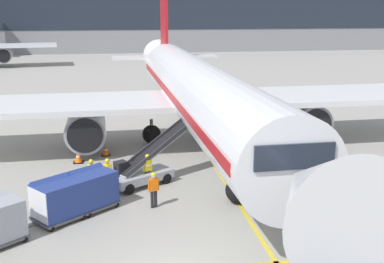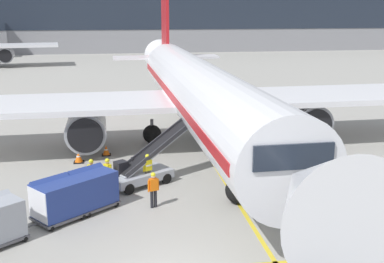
{
  "view_description": "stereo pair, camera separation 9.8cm",
  "coord_description": "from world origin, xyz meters",
  "views": [
    {
      "loc": [
        -1.58,
        -14.98,
        9.19
      ],
      "look_at": [
        2.21,
        9.06,
        2.93
      ],
      "focal_mm": 45.32,
      "sensor_mm": 36.0,
      "label": 1
    },
    {
      "loc": [
        -1.48,
        -15.0,
        9.19
      ],
      "look_at": [
        2.21,
        9.06,
        2.93
      ],
      "focal_mm": 45.32,
      "sensor_mm": 36.0,
      "label": 2
    }
  ],
  "objects": [
    {
      "name": "ground_crew_marshaller",
      "position": [
        -3.0,
        8.84,
        1.0
      ],
      "size": [
        0.44,
        0.44,
        1.74
      ],
      "color": "#514C42",
      "rests_on": "ground"
    },
    {
      "name": "ground_crew_by_loader",
      "position": [
        -0.04,
        6.34,
        1.0
      ],
      "size": [
        0.54,
        0.36,
        1.74
      ],
      "color": "black",
      "rests_on": "ground"
    },
    {
      "name": "safety_cone_engine_keepout",
      "position": [
        -4.04,
        13.86,
        0.33
      ],
      "size": [
        0.61,
        0.61,
        0.69
      ],
      "color": "black",
      "rests_on": "ground"
    },
    {
      "name": "baggage_cart_second",
      "position": [
        -4.36,
        5.54,
        1.0
      ],
      "size": [
        2.63,
        2.5,
        1.91
      ],
      "color": "#515156",
      "rests_on": "ground"
    },
    {
      "name": "belt_loader",
      "position": [
        -0.32,
        9.58,
        0.89
      ],
      "size": [
        5.1,
        3.8,
        3.2
      ],
      "color": "#A3A8B2",
      "rests_on": "ground"
    },
    {
      "name": "apron_guidance_line_lead_in",
      "position": [
        4.03,
        15.97,
        0.0
      ],
      "size": [
        0.2,
        110.0,
        0.01
      ],
      "color": "yellow",
      "rests_on": "ground"
    },
    {
      "name": "safety_cone_nose_mark",
      "position": [
        -2.41,
        15.12,
        0.32
      ],
      "size": [
        0.57,
        0.57,
        0.65
      ],
      "color": "black",
      "rests_on": "ground"
    },
    {
      "name": "terminal_building",
      "position": [
        14.59,
        94.35,
        8.21
      ],
      "size": [
        110.12,
        17.96,
        16.53
      ],
      "color": "gray",
      "rests_on": "ground"
    },
    {
      "name": "apron_guidance_line_stop_bar",
      "position": [
        3.79,
        0.51,
        0.0
      ],
      "size": [
        12.0,
        0.2,
        0.01
      ],
      "color": "yellow",
      "rests_on": "ground"
    },
    {
      "name": "safety_cone_wingtip",
      "position": [
        -3.62,
        16.82,
        0.33
      ],
      "size": [
        0.6,
        0.6,
        0.68
      ],
      "color": "black",
      "rests_on": "ground"
    },
    {
      "name": "parked_airplane",
      "position": [
        3.77,
        16.71,
        3.64
      ],
      "size": [
        32.54,
        43.01,
        14.26
      ],
      "color": "white",
      "rests_on": "ground"
    },
    {
      "name": "ground_crew_by_carts",
      "position": [
        -2.19,
        8.84,
        1.0
      ],
      "size": [
        0.42,
        0.47,
        1.74
      ],
      "color": "black",
      "rests_on": "ground"
    },
    {
      "name": "baggage_cart_lead",
      "position": [
        -2.88,
        6.73,
        1.0
      ],
      "size": [
        2.63,
        2.5,
        1.91
      ],
      "color": "#515156",
      "rests_on": "ground"
    },
    {
      "name": "ground_crew_wingwalker",
      "position": [
        -0.12,
        9.26,
        1.0
      ],
      "size": [
        0.51,
        0.39,
        1.74
      ],
      "color": "#514C42",
      "rests_on": "ground"
    }
  ]
}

